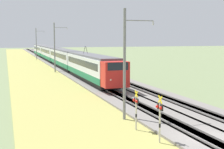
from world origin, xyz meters
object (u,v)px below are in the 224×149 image
crossing_signal_aux (136,107)px  catenary_mast_mid (55,47)px  crossing_signal_near (160,115)px  catenary_mast_near (125,64)px  passenger_train (56,55)px  catenary_mast_far (36,44)px

crossing_signal_aux → catenary_mast_mid: bearing=-90.5°
crossing_signal_near → catenary_mast_near: catenary_mast_near is taller
passenger_train → crossing_signal_aux: bearing=-3.2°
crossing_signal_near → catenary_mast_mid: catenary_mast_mid is taller
crossing_signal_near → catenary_mast_near: bearing=-90.4°
passenger_train → catenary_mast_near: (-53.05, 2.80, 2.05)m
passenger_train → catenary_mast_mid: bearing=-9.4°
catenary_mast_near → crossing_signal_near: bearing=179.6°
catenary_mast_far → catenary_mast_near: bearing=-180.0°
crossing_signal_aux → catenary_mast_far: 75.14m
passenger_train → catenary_mast_far: catenary_mast_far is taller
crossing_signal_near → catenary_mast_far: bearing=-90.0°
catenary_mast_near → catenary_mast_far: (72.12, 0.00, 0.34)m
passenger_train → catenary_mast_far: bearing=-171.6°
passenger_train → catenary_mast_mid: 17.38m
catenary_mast_near → crossing_signal_aux: bearing=173.6°
crossing_signal_near → catenary_mast_mid: (41.96, -0.04, 2.95)m
crossing_signal_aux → catenary_mast_near: catenary_mast_near is taller
crossing_signal_near → catenary_mast_near: 6.47m
catenary_mast_near → catenary_mast_far: catenary_mast_far is taller
passenger_train → crossing_signal_aux: size_ratio=29.93×
passenger_train → crossing_signal_aux: 56.09m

